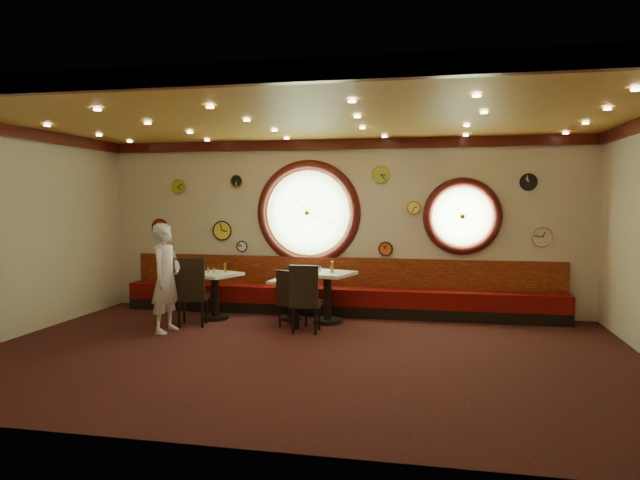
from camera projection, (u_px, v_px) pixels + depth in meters
The scene contains 43 objects.
floor at pixel (304, 354), 7.75m from camera, with size 9.00×6.00×0.00m, color black.
ceiling at pixel (303, 116), 7.53m from camera, with size 9.00×6.00×0.02m, color gold.
wall_back at pixel (340, 226), 10.57m from camera, with size 9.00×0.02×3.20m, color beige.
wall_front at pixel (221, 260), 4.71m from camera, with size 9.00×0.02×3.20m, color beige.
wall_left at pixel (11, 233), 8.54m from camera, with size 0.02×6.00×3.20m, color beige.
molding_back at pixel (340, 144), 10.42m from camera, with size 9.00×0.10×0.18m, color #3A0D0A.
molding_front at pixel (221, 75), 4.65m from camera, with size 9.00×0.10×0.18m, color #3A0D0A.
molding_left at pixel (10, 131), 8.42m from camera, with size 0.10×6.00×0.18m, color #3A0D0A.
banquette_base at pixel (337, 309), 10.41m from camera, with size 8.00×0.55×0.20m, color black.
banquette_seat at pixel (337, 296), 10.39m from camera, with size 8.00×0.55×0.30m, color #590807.
banquette_back at pixel (339, 272), 10.58m from camera, with size 8.00×0.10×0.55m, color #5D070C.
porthole_left_glass at pixel (308, 213), 10.67m from camera, with size 1.66×1.66×0.02m, color #8FC073.
porthole_left_frame at pixel (308, 213), 10.66m from camera, with size 1.98×1.98×0.18m, color #3A0D0A.
porthole_left_ring at pixel (308, 213), 10.63m from camera, with size 1.61×1.61×0.03m, color gold.
porthole_right_glass at pixel (462, 216), 10.12m from camera, with size 1.10×1.10×0.02m, color #8FC073.
porthole_right_frame at pixel (462, 216), 10.10m from camera, with size 1.38×1.38×0.18m, color #3A0D0A.
porthole_right_ring at pixel (462, 216), 10.08m from camera, with size 1.09×1.09×0.03m, color gold.
wall_clock_0 at pixel (242, 246), 10.94m from camera, with size 0.20×0.20×0.03m, color white.
wall_clock_1 at pixel (381, 175), 10.32m from camera, with size 0.30×0.30×0.03m, color #9ABC3B.
wall_clock_2 at pixel (528, 182), 9.82m from camera, with size 0.28×0.28×0.03m, color black.
wall_clock_3 at pixel (178, 187), 11.12m from camera, with size 0.26×0.26×0.03m, color #8EB824.
wall_clock_4 at pixel (222, 231), 11.00m from camera, with size 0.36×0.36×0.03m, color yellow.
wall_clock_5 at pixel (414, 208), 10.24m from camera, with size 0.22×0.22×0.03m, color #FDF954.
wall_clock_6 at pixel (237, 181), 10.87m from camera, with size 0.24×0.24×0.03m, color black.
wall_clock_7 at pixel (386, 249), 10.40m from camera, with size 0.24×0.24×0.03m, color #EB4D1B.
wall_clock_8 at pixel (542, 237), 9.84m from camera, with size 0.34×0.34×0.03m, color silver.
wall_clock_9 at pixel (160, 227), 11.25m from camera, with size 0.32×0.32×0.03m, color #B72C12.
table_a at pixel (215, 290), 9.97m from camera, with size 0.97×0.97×0.82m.
table_b at pixel (290, 294), 9.95m from camera, with size 0.72×0.72×0.70m.
table_c at pixel (327, 291), 9.66m from camera, with size 0.99×0.99×0.87m.
chair_a at pixel (191, 287), 9.36m from camera, with size 0.57×0.57×0.71m.
chair_b at pixel (290, 295), 9.30m from camera, with size 0.51×0.51×0.59m.
chair_c at pixel (305, 294), 8.89m from camera, with size 0.47×0.47×0.67m.
condiment_a_salt at pixel (208, 270), 10.00m from camera, with size 0.04×0.04×0.10m, color silver.
condiment_b_salt at pixel (287, 277), 9.95m from camera, with size 0.04×0.04×0.11m, color silver.
condiment_c_salt at pixel (320, 269), 9.67m from camera, with size 0.03×0.03×0.09m, color silver.
condiment_a_pepper at pixel (214, 271), 9.91m from camera, with size 0.03×0.03×0.09m, color silver.
condiment_b_pepper at pixel (291, 277), 9.87m from camera, with size 0.04×0.04×0.11m, color silver.
condiment_c_pepper at pixel (331, 269), 9.59m from camera, with size 0.04×0.04×0.11m, color silver.
condiment_a_bottle at pixel (225, 268), 10.02m from camera, with size 0.05×0.05×0.17m, color gold.
condiment_b_bottle at pixel (296, 275), 10.01m from camera, with size 0.05×0.05×0.14m, color #C8842F.
condiment_c_bottle at pixel (332, 267), 9.67m from camera, with size 0.06×0.06×0.18m, color gold.
waiter at pixel (166, 278), 8.99m from camera, with size 0.63×0.41×1.72m, color white.
Camera 1 is at (1.74, -7.43, 2.09)m, focal length 32.00 mm.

